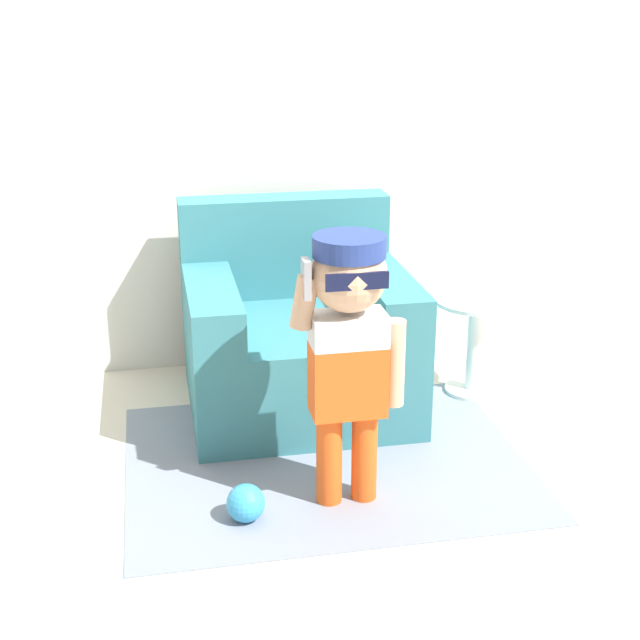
% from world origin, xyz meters
% --- Properties ---
extents(ground_plane, '(10.00, 10.00, 0.00)m').
position_xyz_m(ground_plane, '(0.00, 0.00, 0.00)').
color(ground_plane, beige).
extents(wall_back, '(10.00, 0.05, 2.60)m').
position_xyz_m(wall_back, '(0.00, 0.59, 1.30)').
color(wall_back, silver).
rests_on(wall_back, ground_plane).
extents(armchair, '(0.94, 0.88, 0.87)m').
position_xyz_m(armchair, '(-0.19, 0.05, 0.31)').
color(armchair, teal).
rests_on(armchair, ground_plane).
extents(person_child, '(0.40, 0.30, 0.98)m').
position_xyz_m(person_child, '(-0.15, -0.79, 0.65)').
color(person_child, '#E05119').
rests_on(person_child, ground_plane).
extents(side_table, '(0.38, 0.38, 0.45)m').
position_xyz_m(side_table, '(0.61, 0.01, 0.27)').
color(side_table, white).
rests_on(side_table, ground_plane).
extents(rug, '(1.53, 1.22, 0.01)m').
position_xyz_m(rug, '(-0.17, -0.50, 0.00)').
color(rug, gray).
rests_on(rug, ground_plane).
extents(toy_ball, '(0.13, 0.13, 0.13)m').
position_xyz_m(toy_ball, '(-0.52, -0.85, 0.07)').
color(toy_ball, '#3399D1').
rests_on(toy_ball, ground_plane).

